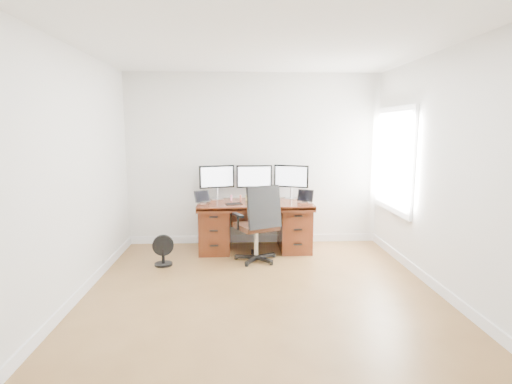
{
  "coord_description": "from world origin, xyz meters",
  "views": [
    {
      "loc": [
        -0.28,
        -4.08,
        1.83
      ],
      "look_at": [
        0.0,
        1.5,
        0.95
      ],
      "focal_mm": 28.0,
      "sensor_mm": 36.0,
      "label": 1
    }
  ],
  "objects_px": {
    "office_chair": "(258,237)",
    "floor_fan": "(163,251)",
    "desk": "(255,224)",
    "keyboard": "(259,204)",
    "monitor_center": "(254,178)"
  },
  "relations": [
    {
      "from": "desk",
      "to": "floor_fan",
      "type": "distance_m",
      "value": 1.45
    },
    {
      "from": "desk",
      "to": "keyboard",
      "type": "xyz_separation_m",
      "value": [
        0.05,
        -0.23,
        0.36
      ]
    },
    {
      "from": "floor_fan",
      "to": "monitor_center",
      "type": "relative_size",
      "value": 0.76
    },
    {
      "from": "desk",
      "to": "keyboard",
      "type": "distance_m",
      "value": 0.43
    },
    {
      "from": "floor_fan",
      "to": "keyboard",
      "type": "xyz_separation_m",
      "value": [
        1.33,
        0.42,
        0.56
      ]
    },
    {
      "from": "keyboard",
      "to": "floor_fan",
      "type": "bearing_deg",
      "value": 178.15
    },
    {
      "from": "desk",
      "to": "keyboard",
      "type": "bearing_deg",
      "value": -77.45
    },
    {
      "from": "office_chair",
      "to": "floor_fan",
      "type": "xyz_separation_m",
      "value": [
        -1.29,
        -0.1,
        -0.16
      ]
    },
    {
      "from": "floor_fan",
      "to": "monitor_center",
      "type": "distance_m",
      "value": 1.79
    },
    {
      "from": "office_chair",
      "to": "monitor_center",
      "type": "xyz_separation_m",
      "value": [
        -0.02,
        0.79,
        0.73
      ]
    },
    {
      "from": "desk",
      "to": "office_chair",
      "type": "height_order",
      "value": "office_chair"
    },
    {
      "from": "desk",
      "to": "floor_fan",
      "type": "relative_size",
      "value": 4.07
    },
    {
      "from": "monitor_center",
      "to": "keyboard",
      "type": "bearing_deg",
      "value": -86.11
    },
    {
      "from": "desk",
      "to": "monitor_center",
      "type": "xyz_separation_m",
      "value": [
        0.0,
        0.24,
        0.68
      ]
    },
    {
      "from": "floor_fan",
      "to": "keyboard",
      "type": "relative_size",
      "value": 1.58
    }
  ]
}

